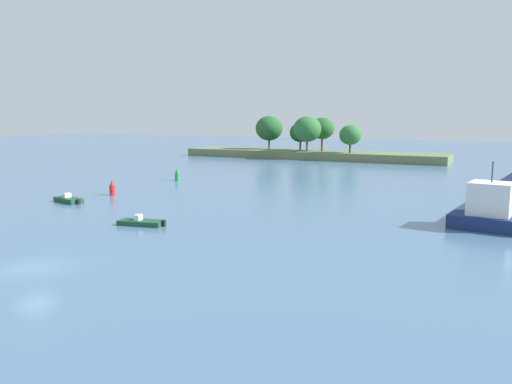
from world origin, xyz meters
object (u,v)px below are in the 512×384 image
at_px(channel_buoy_red, 112,189).
at_px(small_motorboat, 142,222).
at_px(fishing_skiff, 69,200).
at_px(channel_buoy_green, 177,175).

bearing_deg(channel_buoy_red, small_motorboat, -39.71).
bearing_deg(fishing_skiff, channel_buoy_green, 92.02).
bearing_deg(channel_buoy_green, small_motorboat, -59.88).
xyz_separation_m(small_motorboat, channel_buoy_green, (-15.97, 27.53, 0.56)).
bearing_deg(small_motorboat, fishing_skiff, 159.17).
bearing_deg(channel_buoy_red, channel_buoy_green, 95.12).
distance_m(small_motorboat, channel_buoy_red, 18.98).
height_order(channel_buoy_red, channel_buoy_green, same).
relative_size(fishing_skiff, channel_buoy_green, 2.17).
height_order(fishing_skiff, channel_buoy_green, channel_buoy_green).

